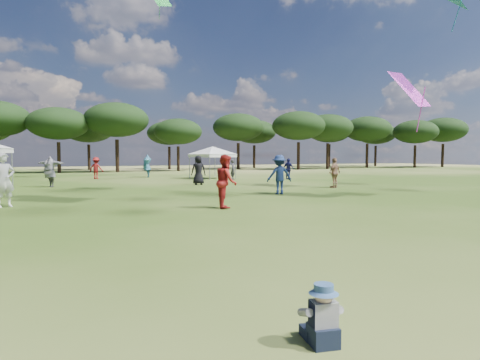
% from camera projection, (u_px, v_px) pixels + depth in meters
% --- Properties ---
extents(tree_line, '(108.78, 17.63, 7.77)m').
position_uv_depth(tree_line, '(105.00, 124.00, 46.24)').
color(tree_line, black).
rests_on(tree_line, ground).
extents(tent_right, '(5.27, 5.27, 2.83)m').
position_uv_depth(tent_right, '(212.00, 148.00, 31.53)').
color(tent_right, gray).
rests_on(tent_right, ground).
extents(toddler, '(0.43, 0.47, 0.60)m').
position_uv_depth(toddler, '(322.00, 317.00, 3.85)').
color(toddler, black).
rests_on(toddler, ground).
extents(festival_crowd, '(28.78, 22.49, 1.92)m').
position_uv_depth(festival_crowd, '(90.00, 172.00, 22.64)').
color(festival_crowd, maroon).
rests_on(festival_crowd, ground).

